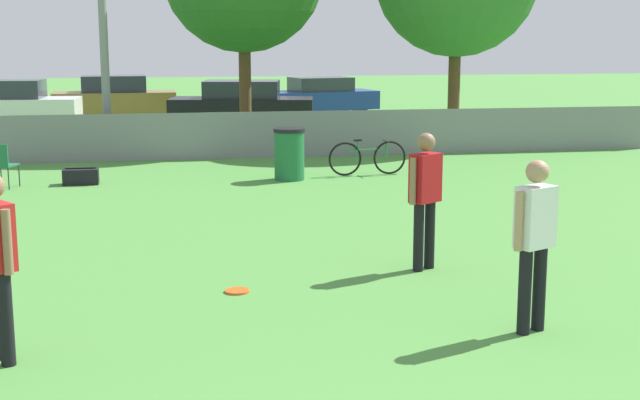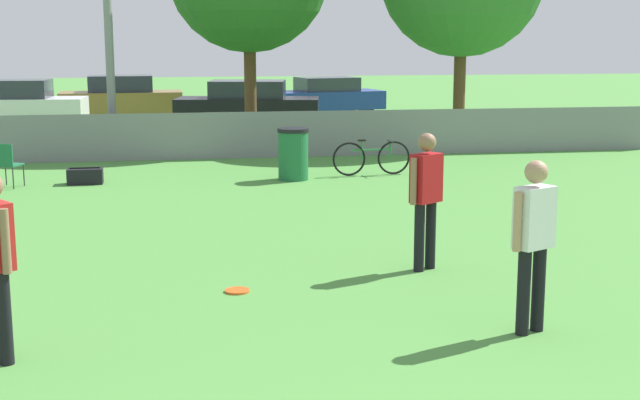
# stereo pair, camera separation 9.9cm
# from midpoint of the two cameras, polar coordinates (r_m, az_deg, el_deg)

# --- Properties ---
(fence_backline) EXTENTS (21.42, 0.07, 1.21)m
(fence_backline) POSITION_cam_midpoint_polar(r_m,az_deg,el_deg) (21.24, -5.39, 4.15)
(fence_backline) COLOR gray
(fence_backline) RESTS_ON ground_plane
(player_receiver_white) EXTENTS (0.50, 0.37, 1.72)m
(player_receiver_white) POSITION_cam_midpoint_polar(r_m,az_deg,el_deg) (8.88, 13.82, -2.12)
(player_receiver_white) COLOR black
(player_receiver_white) RESTS_ON ground_plane
(player_defender_red) EXTENTS (0.47, 0.40, 1.72)m
(player_defender_red) POSITION_cam_midpoint_polar(r_m,az_deg,el_deg) (11.06, 7.05, 0.56)
(player_defender_red) COLOR black
(player_defender_red) RESTS_ON ground_plane
(frisbee_disc) EXTENTS (0.29, 0.29, 0.03)m
(frisbee_disc) POSITION_cam_midpoint_polar(r_m,az_deg,el_deg) (10.28, -5.05, -5.80)
(frisbee_disc) COLOR #E5591E
(frisbee_disc) RESTS_ON ground_plane
(folding_chair_sideline) EXTENTS (0.56, 0.56, 0.86)m
(folding_chair_sideline) POSITION_cam_midpoint_polar(r_m,az_deg,el_deg) (18.05, -19.30, 2.31)
(folding_chair_sideline) COLOR #333338
(folding_chair_sideline) RESTS_ON ground_plane
(bicycle_sideline) EXTENTS (1.68, 0.44, 0.76)m
(bicycle_sideline) POSITION_cam_midpoint_polar(r_m,az_deg,el_deg) (18.66, 3.47, 2.72)
(bicycle_sideline) COLOR black
(bicycle_sideline) RESTS_ON ground_plane
(trash_bin) EXTENTS (0.64, 0.64, 1.05)m
(trash_bin) POSITION_cam_midpoint_polar(r_m,az_deg,el_deg) (18.01, -1.57, 2.97)
(trash_bin) COLOR #1E6638
(trash_bin) RESTS_ON ground_plane
(gear_bag_sideline) EXTENTS (0.68, 0.37, 0.33)m
(gear_bag_sideline) POSITION_cam_midpoint_polar(r_m,az_deg,el_deg) (18.14, -14.65, 1.49)
(gear_bag_sideline) COLOR black
(gear_bag_sideline) RESTS_ON ground_plane
(parked_car_white) EXTENTS (4.58, 1.99, 1.52)m
(parked_car_white) POSITION_cam_midpoint_polar(r_m,az_deg,el_deg) (29.58, -19.03, 5.76)
(parked_car_white) COLOR black
(parked_car_white) RESTS_ON ground_plane
(parked_car_tan) EXTENTS (4.20, 1.84, 1.52)m
(parked_car_tan) POSITION_cam_midpoint_polar(r_m,az_deg,el_deg) (31.87, -12.53, 6.39)
(parked_car_tan) COLOR black
(parked_car_tan) RESTS_ON ground_plane
(parked_car_dark) EXTENTS (4.73, 2.57, 1.48)m
(parked_car_dark) POSITION_cam_midpoint_polar(r_m,az_deg,el_deg) (28.46, -4.55, 6.10)
(parked_car_dark) COLOR black
(parked_car_dark) RESTS_ON ground_plane
(parked_car_blue) EXTENTS (4.31, 2.50, 1.36)m
(parked_car_blue) POSITION_cam_midpoint_polar(r_m,az_deg,el_deg) (33.09, 0.53, 6.66)
(parked_car_blue) COLOR black
(parked_car_blue) RESTS_ON ground_plane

